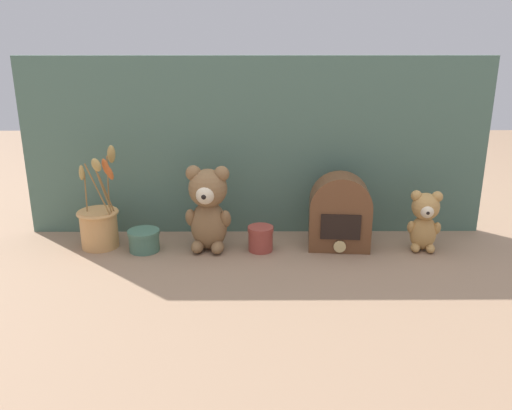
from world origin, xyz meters
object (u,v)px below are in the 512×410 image
Objects in this scene: flower_vase at (99,223)px; vintage_radio at (340,214)px; decorative_tin_short at (144,241)px; teddy_bear_medium at (424,220)px; teddy_bear_large at (208,207)px; decorative_tin_tall at (261,238)px.

vintage_radio is at bearing -0.67° from flower_vase.
flower_vase reaches higher than decorative_tin_short.
teddy_bear_medium is 1.94× the size of decorative_tin_short.
teddy_bear_large reaches higher than decorative_tin_short.
decorative_tin_tall is 0.81× the size of decorative_tin_short.
teddy_bear_large is 2.72× the size of decorative_tin_short.
teddy_bear_large is 1.40× the size of teddy_bear_medium.
teddy_bear_large is 0.34m from flower_vase.
teddy_bear_large reaches higher than decorative_tin_tall.
teddy_bear_large is 0.82× the size of flower_vase.
teddy_bear_large is 0.19m from decorative_tin_tall.
decorative_tin_tall is 0.36m from decorative_tin_short.
flower_vase is (-0.99, 0.03, -0.02)m from teddy_bear_medium.
flower_vase reaches higher than decorative_tin_tall.
decorative_tin_tall is at bearing 1.05° from decorative_tin_short.
teddy_bear_medium reaches higher than decorative_tin_tall.
decorative_tin_tall is at bearing -3.10° from flower_vase.
decorative_tin_tall is (0.50, -0.03, -0.04)m from flower_vase.
vintage_radio reaches higher than decorative_tin_short.
teddy_bear_medium is at bearing -4.37° from vintage_radio.
decorative_tin_short is at bearing -176.19° from teddy_bear_large.
teddy_bear_large is 0.22m from decorative_tin_short.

